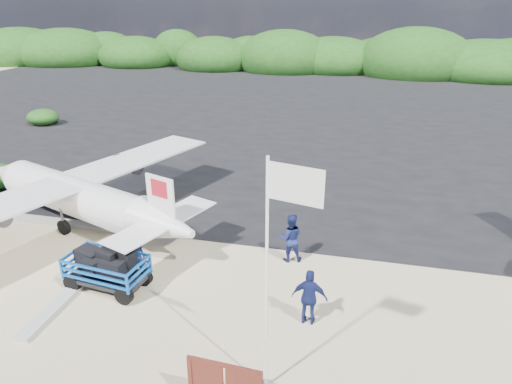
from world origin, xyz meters
TOP-DOWN VIEW (x-y plane):
  - ground at (0.00, 0.00)m, footprint 160.00×160.00m
  - asphalt_apron at (0.00, 30.00)m, footprint 90.00×50.00m
  - vegetation_band at (0.00, 55.00)m, footprint 124.00×8.00m
  - baggage_cart at (-3.39, 1.09)m, footprint 3.09×2.00m
  - crew_a at (-2.72, 2.00)m, footprint 0.65×0.52m
  - crew_b at (2.39, 4.34)m, footprint 1.09×0.94m
  - crew_c at (3.56, 0.84)m, footprint 1.10×0.48m
  - aircraft_large at (10.24, 22.12)m, footprint 18.97×18.97m
  - aircraft_small at (-5.16, 30.71)m, footprint 9.41×9.41m

SIDE VIEW (x-z plane):
  - ground at x=0.00m, z-range 0.00..0.00m
  - asphalt_apron at x=0.00m, z-range -0.02..0.02m
  - vegetation_band at x=0.00m, z-range -2.20..2.20m
  - baggage_cart at x=-3.39m, z-range -0.73..0.73m
  - aircraft_large at x=10.24m, z-range -2.22..2.22m
  - aircraft_small at x=-5.16m, z-range -1.25..1.25m
  - crew_a at x=-2.72m, z-range 0.00..1.57m
  - crew_c at x=3.56m, z-range 0.00..1.86m
  - crew_b at x=2.39m, z-range 0.00..1.92m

